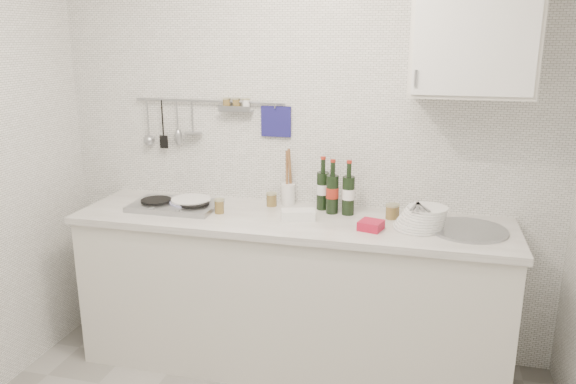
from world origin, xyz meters
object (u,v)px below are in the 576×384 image
object	(u,v)px
plate_stack_sink	(422,218)
plate_stack_hob	(189,203)
wall_cabinet	(474,25)
utensil_crock	(288,191)
wine_bottles	(334,186)

from	to	relation	value
plate_stack_sink	plate_stack_hob	bearing A→B (deg)	178.22
plate_stack_sink	wall_cabinet	bearing A→B (deg)	33.69
utensil_crock	wall_cabinet	bearing A→B (deg)	-7.32
wine_bottles	utensil_crock	world-z (taller)	utensil_crock
plate_stack_sink	utensil_crock	distance (m)	0.83
plate_stack_hob	utensil_crock	xyz separation A→B (m)	(0.55, 0.21, 0.06)
wall_cabinet	wine_bottles	xyz separation A→B (m)	(-0.68, 0.03, -0.87)
wall_cabinet	plate_stack_sink	xyz separation A→B (m)	(-0.19, -0.12, -0.98)
plate_stack_sink	wine_bottles	world-z (taller)	wine_bottles
wine_bottles	utensil_crock	xyz separation A→B (m)	(-0.29, 0.09, -0.07)
plate_stack_sink	utensil_crock	world-z (taller)	utensil_crock
wine_bottles	utensil_crock	bearing A→B (deg)	162.72
plate_stack_hob	plate_stack_sink	distance (m)	1.34
wall_cabinet	wine_bottles	world-z (taller)	wall_cabinet
plate_stack_hob	plate_stack_sink	bearing A→B (deg)	-1.78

